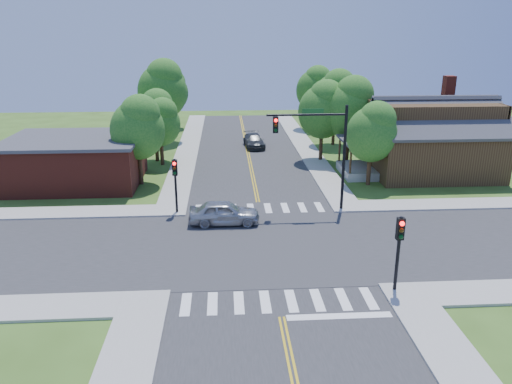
{
  "coord_description": "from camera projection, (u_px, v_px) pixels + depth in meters",
  "views": [
    {
      "loc": [
        -2.3,
        -26.14,
        11.89
      ],
      "look_at": [
        -0.42,
        3.27,
        2.2
      ],
      "focal_mm": 35.0,
      "sensor_mm": 36.0,
      "label": 1
    }
  ],
  "objects": [
    {
      "name": "tree_w_b",
      "position": [
        155.0,
        114.0,
        45.63
      ],
      "size": [
        3.99,
        3.79,
        6.78
      ],
      "color": "#382314",
      "rests_on": "ground"
    },
    {
      "name": "tree_bldg",
      "position": [
        161.0,
        121.0,
        44.44
      ],
      "size": [
        3.62,
        3.44,
        6.16
      ],
      "color": "#382314",
      "rests_on": "ground"
    },
    {
      "name": "signal_pole_nw",
      "position": [
        175.0,
        176.0,
        32.75
      ],
      "size": [
        0.34,
        0.42,
        3.8
      ],
      "color": "black",
      "rests_on": "ground"
    },
    {
      "name": "sidewalk_ne",
      "position": [
        428.0,
        167.0,
        44.57
      ],
      "size": [
        40.0,
        40.0,
        0.14
      ],
      "color": "#9E9B93",
      "rests_on": "ground"
    },
    {
      "name": "tree_e_d",
      "position": [
        316.0,
        87.0,
        60.37
      ],
      "size": [
        4.57,
        4.34,
        7.76
      ],
      "color": "#382314",
      "rests_on": "ground"
    },
    {
      "name": "tree_w_a",
      "position": [
        138.0,
        126.0,
        38.58
      ],
      "size": [
        4.23,
        4.01,
        7.18
      ],
      "color": "#382314",
      "rests_on": "ground"
    },
    {
      "name": "tree_w_d",
      "position": [
        171.0,
        90.0,
        61.24
      ],
      "size": [
        4.24,
        4.03,
        7.21
      ],
      "color": "#382314",
      "rests_on": "ground"
    },
    {
      "name": "tree_w_c",
      "position": [
        163.0,
        88.0,
        53.18
      ],
      "size": [
        5.28,
        5.02,
        8.98
      ],
      "color": "#382314",
      "rests_on": "ground"
    },
    {
      "name": "tree_e_a",
      "position": [
        373.0,
        131.0,
        38.45
      ],
      "size": [
        3.94,
        3.75,
        6.7
      ],
      "color": "#382314",
      "rests_on": "ground"
    },
    {
      "name": "centerline",
      "position": [
        267.0,
        245.0,
        28.62
      ],
      "size": [
        0.3,
        90.0,
        0.01
      ],
      "color": "gold",
      "rests_on": "ground"
    },
    {
      "name": "road_ew",
      "position": [
        267.0,
        246.0,
        28.63
      ],
      "size": [
        90.0,
        10.0,
        0.04
      ],
      "primitive_type": "cube",
      "color": "#2D2D30",
      "rests_on": "ground"
    },
    {
      "name": "house_ne",
      "position": [
        431.0,
        135.0,
        42.01
      ],
      "size": [
        13.05,
        8.8,
        7.11
      ],
      "color": "#382313",
      "rests_on": "ground"
    },
    {
      "name": "tree_house",
      "position": [
        323.0,
        108.0,
        45.49
      ],
      "size": [
        4.47,
        4.24,
        7.59
      ],
      "color": "#382314",
      "rests_on": "ground"
    },
    {
      "name": "signal_pole_se",
      "position": [
        399.0,
        240.0,
        22.81
      ],
      "size": [
        0.34,
        0.42,
        3.8
      ],
      "color": "black",
      "rests_on": "ground"
    },
    {
      "name": "intersection_patch",
      "position": [
        267.0,
        246.0,
        28.64
      ],
      "size": [
        10.2,
        10.2,
        0.06
      ],
      "primitive_type": "cube",
      "color": "#2D2D30",
      "rests_on": "ground"
    },
    {
      "name": "ground",
      "position": [
        267.0,
        246.0,
        28.64
      ],
      "size": [
        100.0,
        100.0,
        0.0
      ],
      "primitive_type": "plane",
      "color": "#38551A",
      "rests_on": "ground"
    },
    {
      "name": "stop_bar",
      "position": [
        339.0,
        317.0,
        21.58
      ],
      "size": [
        4.6,
        0.45,
        0.09
      ],
      "primitive_type": "cube",
      "color": "white",
      "rests_on": "ground"
    },
    {
      "name": "car_silver",
      "position": [
        224.0,
        213.0,
        31.57
      ],
      "size": [
        1.85,
        4.49,
        1.52
      ],
      "primitive_type": "imported",
      "rotation": [
        0.0,
        0.0,
        1.56
      ],
      "color": "#A9ACB0",
      "rests_on": "ground"
    },
    {
      "name": "crosswalk_south",
      "position": [
        278.0,
        301.0,
        22.74
      ],
      "size": [
        8.85,
        2.0,
        0.01
      ],
      "color": "white",
      "rests_on": "ground"
    },
    {
      "name": "road_ns",
      "position": [
        267.0,
        246.0,
        28.63
      ],
      "size": [
        10.0,
        90.0,
        0.04
      ],
      "primitive_type": "cube",
      "color": "#2D2D30",
      "rests_on": "ground"
    },
    {
      "name": "tree_e_c",
      "position": [
        336.0,
        95.0,
        51.96
      ],
      "size": [
        4.72,
        4.48,
        8.02
      ],
      "color": "#382314",
      "rests_on": "ground"
    },
    {
      "name": "building_nw",
      "position": [
        76.0,
        160.0,
        39.7
      ],
      "size": [
        10.4,
        8.4,
        3.73
      ],
      "color": "maroon",
      "rests_on": "ground"
    },
    {
      "name": "crosswalk_north",
      "position": [
        259.0,
        208.0,
        34.5
      ],
      "size": [
        8.85,
        2.0,
        0.01
      ],
      "color": "white",
      "rests_on": "ground"
    },
    {
      "name": "signal_mast_ne",
      "position": [
        320.0,
        141.0,
        32.66
      ],
      "size": [
        5.3,
        0.42,
        7.2
      ],
      "color": "black",
      "rests_on": "ground"
    },
    {
      "name": "tree_e_b",
      "position": [
        351.0,
        106.0,
        44.69
      ],
      "size": [
        4.73,
        4.49,
        8.04
      ],
      "color": "#382314",
      "rests_on": "ground"
    },
    {
      "name": "sidewalk_nw",
      "position": [
        67.0,
        174.0,
        42.65
      ],
      "size": [
        40.0,
        40.0,
        0.14
      ],
      "color": "#9E9B93",
      "rests_on": "ground"
    },
    {
      "name": "car_dgrey",
      "position": [
        254.0,
        141.0,
        52.12
      ],
      "size": [
        2.69,
        4.95,
        1.34
      ],
      "primitive_type": "imported",
      "rotation": [
        0.0,
        0.0,
        0.09
      ],
      "color": "#2D3032",
      "rests_on": "ground"
    }
  ]
}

